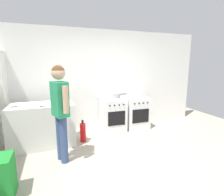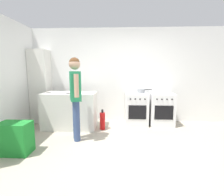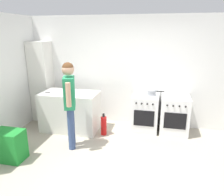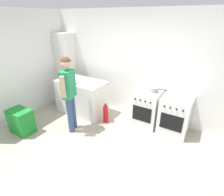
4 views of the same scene
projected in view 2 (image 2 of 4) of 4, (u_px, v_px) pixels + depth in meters
ground_plane at (124, 149)px, 3.23m from camera, size 8.00×8.00×0.00m
back_wall at (123, 76)px, 4.95m from camera, size 6.00×0.10×2.60m
counter_unit at (70, 110)px, 4.41m from camera, size 1.30×0.70×0.90m
oven_left at (136, 109)px, 4.70m from camera, size 0.59×0.62×0.85m
oven_right at (161, 109)px, 4.67m from camera, size 0.62×0.62×0.85m
pot at (141, 91)px, 4.66m from camera, size 0.38×0.20×0.11m
knife_chef at (53, 93)px, 4.28m from camera, size 0.31×0.08×0.01m
knife_bread at (73, 94)px, 4.15m from camera, size 0.35×0.11×0.01m
person at (75, 91)px, 3.54m from camera, size 0.31×0.54×1.70m
fire_extinguisher at (102, 121)px, 4.31m from camera, size 0.13×0.13×0.50m
recycling_crate_lower at (16, 146)px, 3.06m from camera, size 0.52×0.36×0.28m
recycling_crate_upper at (15, 130)px, 3.02m from camera, size 0.52×0.36×0.28m
larder_cabinet at (41, 87)px, 4.85m from camera, size 0.48×0.44×2.00m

